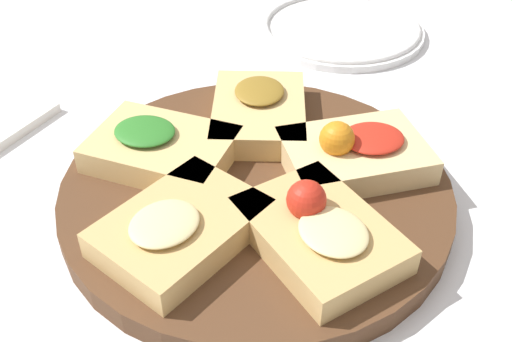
% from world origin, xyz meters
% --- Properties ---
extents(ground_plane, '(3.00, 3.00, 0.00)m').
position_xyz_m(ground_plane, '(0.00, 0.00, 0.00)').
color(ground_plane, white).
extents(serving_board, '(0.37, 0.37, 0.02)m').
position_xyz_m(serving_board, '(0.00, 0.00, 0.01)').
color(serving_board, '#51331E').
rests_on(serving_board, ground_plane).
extents(focaccia_slice_0, '(0.14, 0.11, 0.03)m').
position_xyz_m(focaccia_slice_0, '(0.10, -0.01, 0.04)').
color(focaccia_slice_0, tan).
rests_on(focaccia_slice_0, serving_board).
extents(focaccia_slice_1, '(0.14, 0.16, 0.05)m').
position_xyz_m(focaccia_slice_1, '(0.04, 0.09, 0.04)').
color(focaccia_slice_1, tan).
rests_on(focaccia_slice_1, serving_board).
extents(focaccia_slice_2, '(0.16, 0.16, 0.05)m').
position_xyz_m(focaccia_slice_2, '(-0.07, 0.07, 0.04)').
color(focaccia_slice_2, '#E5C689').
rests_on(focaccia_slice_2, serving_board).
extents(focaccia_slice_3, '(0.16, 0.15, 0.03)m').
position_xyz_m(focaccia_slice_3, '(-0.08, -0.05, 0.04)').
color(focaccia_slice_3, '#DBB775').
rests_on(focaccia_slice_3, serving_board).
extents(focaccia_slice_4, '(0.12, 0.15, 0.03)m').
position_xyz_m(focaccia_slice_4, '(0.02, -0.10, 0.04)').
color(focaccia_slice_4, '#DBB775').
rests_on(focaccia_slice_4, serving_board).
extents(plate_left, '(0.24, 0.24, 0.02)m').
position_xyz_m(plate_left, '(-0.37, -0.10, 0.01)').
color(plate_left, white).
rests_on(plate_left, ground_plane).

